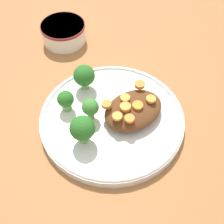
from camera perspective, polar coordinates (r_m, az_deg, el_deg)
ground_plane at (r=0.61m, az=0.00°, el=-1.86°), size 4.00×4.00×0.00m
plate at (r=0.60m, az=0.00°, el=-1.22°), size 0.28×0.28×0.02m
dip_bowl at (r=0.78m, az=-8.87°, el=14.32°), size 0.11×0.11×0.05m
stew_mound at (r=0.59m, az=3.90°, el=0.35°), size 0.12×0.09×0.03m
broccoli_floret_0 at (r=0.54m, az=-5.43°, el=-3.06°), size 0.05×0.05×0.06m
broccoli_floret_1 at (r=0.60m, az=-8.46°, el=2.15°), size 0.03×0.03×0.04m
broccoli_floret_2 at (r=0.57m, az=-3.97°, el=0.77°), size 0.03×0.03×0.05m
broccoli_floret_3 at (r=0.62m, az=-4.97°, el=6.65°), size 0.04×0.04×0.06m
carrot_slice_0 at (r=0.58m, az=7.12°, el=2.37°), size 0.02×0.02×0.01m
carrot_slice_1 at (r=0.57m, az=4.71°, el=1.19°), size 0.02×0.02×0.01m
carrot_slice_2 at (r=0.57m, az=2.46°, el=0.93°), size 0.02×0.02×0.01m
carrot_slice_3 at (r=0.55m, az=0.97°, el=-0.80°), size 0.02×0.02×0.01m
carrot_slice_4 at (r=0.58m, az=2.15°, el=2.86°), size 0.02×0.02×0.01m
carrot_slice_5 at (r=0.57m, az=-1.03°, el=1.42°), size 0.02×0.02×0.01m
carrot_slice_6 at (r=0.60m, az=5.09°, el=5.00°), size 0.02×0.02×0.01m
carrot_slice_7 at (r=0.55m, az=3.21°, el=-1.20°), size 0.02×0.02×0.01m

